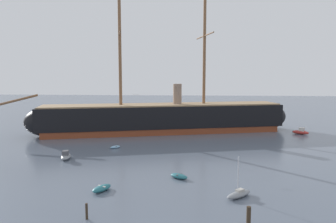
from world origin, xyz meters
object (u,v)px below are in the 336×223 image
Objects in this scene: dinghy_foreground_left at (102,188)px; mooring_piling_left_pair at (249,217)px; motorboat_mid_left at (66,156)px; sailboat_foreground_right at (239,194)px; dinghy_near_centre at (179,176)px; motorboat_distant_centre at (190,123)px; dinghy_alongside_bow at (115,147)px; motorboat_far_right at (301,132)px; mooring_piling_nearest at (87,211)px; tall_ship at (163,118)px; dinghy_far_left at (83,129)px; seagull_in_flight at (136,95)px.

mooring_piling_left_pair is (16.61, -8.35, 0.66)m from dinghy_foreground_left.
sailboat_foreground_right is at bearing -29.51° from motorboat_mid_left.
motorboat_distant_centre reaches higher than dinghy_near_centre.
dinghy_near_centre is 22.05m from dinghy_alongside_bow.
mooring_piling_left_pair reaches higher than motorboat_distant_centre.
mooring_piling_nearest is at bearing -126.97° from motorboat_far_right.
sailboat_foreground_right reaches higher than dinghy_foreground_left.
tall_ship is 21.91× the size of dinghy_foreground_left.
seagull_in_flight is at bearing -47.89° from dinghy_far_left.
dinghy_alongside_bow is 23.89m from dinghy_far_left.
dinghy_near_centre is 1.31× the size of dinghy_alongside_bow.
sailboat_foreground_right reaches higher than dinghy_near_centre.
tall_ship is 18.03× the size of motorboat_mid_left.
motorboat_far_right is 3.54× the size of seagull_in_flight.
dinghy_alongside_bow is at bearing -174.92° from seagull_in_flight.
motorboat_distant_centre is (-27.04, 12.05, -0.03)m from motorboat_far_right.
tall_ship is at bearing 98.50° from dinghy_near_centre.
motorboat_far_right reaches higher than dinghy_foreground_left.
dinghy_far_left is 1.64× the size of seagull_in_flight.
motorboat_mid_left reaches higher than dinghy_foreground_left.
mooring_piling_nearest reaches higher than dinghy_near_centre.
motorboat_far_right is 61.69m from mooring_piling_nearest.
motorboat_distant_centre is 1.98× the size of mooring_piling_left_pair.
sailboat_foreground_right reaches higher than mooring_piling_left_pair.
dinghy_far_left is (-26.67, 37.39, -0.11)m from dinghy_near_centre.
motorboat_far_right is at bearing -1.60° from dinghy_far_left.
mooring_piling_left_pair is at bearing -56.61° from dinghy_far_left.
dinghy_foreground_left is at bearing -101.37° from motorboat_distant_centre.
mooring_piling_nearest is (17.92, -50.82, 0.61)m from dinghy_far_left.
dinghy_foreground_left is at bearing -95.62° from tall_ship.
dinghy_near_centre is at bearing 30.59° from dinghy_foreground_left.
dinghy_far_left is 28.16m from seagull_in_flight.
motorboat_distant_centre is at bearing 70.79° from seagull_in_flight.
tall_ship is at bearing 106.70° from sailboat_foreground_right.
dinghy_alongside_bow is (-7.91, -18.29, -3.46)m from tall_ship.
sailboat_foreground_right is at bearing -56.04° from seagull_in_flight.
motorboat_distant_centre is 3.40× the size of seagull_in_flight.
dinghy_far_left is (-21.30, 1.50, -3.50)m from tall_ship.
dinghy_foreground_left is at bearing 153.31° from mooring_piling_left_pair.
motorboat_mid_left is 1.74× the size of dinghy_alongside_bow.
tall_ship is 31.36× the size of dinghy_alongside_bow.
dinghy_far_left is 61.48m from mooring_piling_left_pair.
tall_ship reaches higher than mooring_piling_left_pair.
sailboat_foreground_right reaches higher than mooring_piling_nearest.
sailboat_foreground_right is at bearing -83.67° from motorboat_distant_centre.
dinghy_foreground_left is 0.82× the size of motorboat_mid_left.
dinghy_foreground_left reaches higher than dinghy_near_centre.
seagull_in_flight is at bearing -154.48° from motorboat_far_right.
mooring_piling_nearest reaches higher than motorboat_distant_centre.
mooring_piling_nearest is (4.52, -31.03, 0.56)m from dinghy_alongside_bow.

